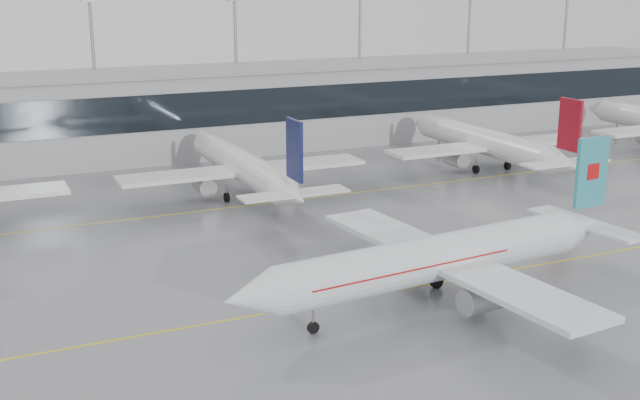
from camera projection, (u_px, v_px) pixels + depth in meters
name	position (u px, v px, depth m)	size (l,w,h in m)	color
ground	(380.00, 293.00, 66.07)	(320.00, 320.00, 0.00)	slate
taxi_line_main	(380.00, 293.00, 66.07)	(120.00, 0.25, 0.01)	yellow
taxi_line_north	(255.00, 205.00, 92.39)	(120.00, 0.25, 0.01)	yellow
terminal	(180.00, 113.00, 118.90)	(180.00, 15.00, 12.00)	#969699
terminal_glass	(194.00, 110.00, 111.88)	(180.00, 0.20, 5.00)	black
terminal_roof	(178.00, 71.00, 117.28)	(182.00, 16.00, 0.40)	gray
light_masts	(168.00, 60.00, 122.24)	(156.40, 1.00, 22.60)	gray
air_canada_jet	(446.00, 257.00, 63.42)	(37.55, 30.43, 11.89)	silver
parked_jet_c	(244.00, 167.00, 94.66)	(29.64, 36.96, 11.72)	white
parked_jet_d	(488.00, 143.00, 108.71)	(29.64, 36.96, 11.72)	white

